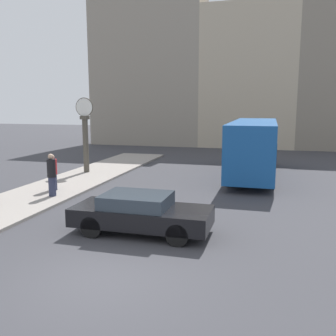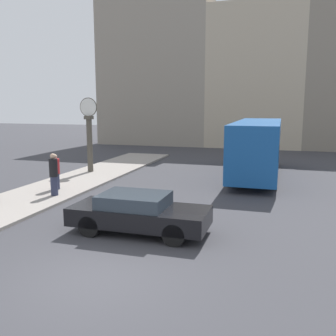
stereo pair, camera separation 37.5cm
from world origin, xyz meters
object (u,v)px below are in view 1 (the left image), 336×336
sedan_car (141,213)px  bus_distant (254,145)px  pedestrian_red_top (53,173)px  pedestrian_black_jacket (52,175)px  street_clock (85,135)px

sedan_car → bus_distant: bearing=74.6°
pedestrian_red_top → pedestrian_black_jacket: bearing=-59.8°
street_clock → bus_distant: bearing=11.0°
pedestrian_black_jacket → pedestrian_red_top: bearing=120.2°
sedan_car → pedestrian_red_top: size_ratio=2.64×
bus_distant → pedestrian_black_jacket: size_ratio=5.21×
bus_distant → street_clock: 9.56m
bus_distant → pedestrian_red_top: bus_distant is taller
sedan_car → pedestrian_red_top: (-5.71, 4.15, 0.26)m
street_clock → sedan_car: bearing=-53.7°
pedestrian_black_jacket → bus_distant: bearing=43.0°
bus_distant → pedestrian_black_jacket: 11.00m
street_clock → pedestrian_black_jacket: bearing=-76.7°
pedestrian_red_top → sedan_car: bearing=-36.0°
sedan_car → pedestrian_red_top: 7.07m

